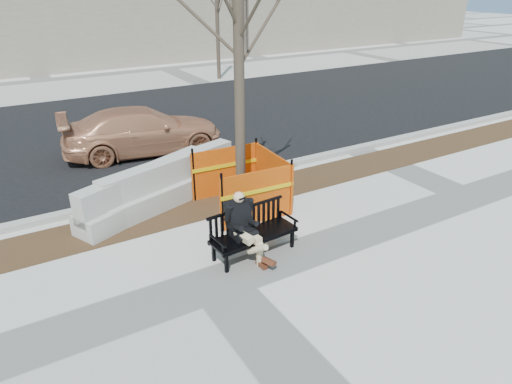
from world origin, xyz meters
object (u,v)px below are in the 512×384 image
tree_fence (241,207)px  sedan (145,152)px  jersey_barrier_right (173,200)px  bench (254,254)px  jersey_barrier_left (148,209)px  seated_man (242,256)px

tree_fence → sedan: tree_fence is taller
sedan → jersey_barrier_right: size_ratio=1.27×
bench → jersey_barrier_left: size_ratio=0.49×
sedan → jersey_barrier_left: size_ratio=1.33×
jersey_barrier_left → jersey_barrier_right: 0.61m
bench → tree_fence: (0.68, 1.69, 0.00)m
tree_fence → jersey_barrier_right: size_ratio=1.77×
sedan → jersey_barrier_left: 3.57m
sedan → bench: bearing=-173.4°
tree_fence → jersey_barrier_right: 1.55m
sedan → seated_man: bearing=-175.4°
bench → seated_man: (-0.22, 0.03, 0.00)m
seated_man → sedan: size_ratio=0.28×
seated_man → bench: bearing=-11.4°
jersey_barrier_left → sedan: bearing=48.3°
bench → jersey_barrier_right: size_ratio=0.47×
tree_fence → jersey_barrier_left: (-1.72, 0.95, 0.00)m
tree_fence → sedan: size_ratio=1.40×
jersey_barrier_left → jersey_barrier_right: bearing=-12.4°
bench → seated_man: seated_man is taller
sedan → tree_fence: bearing=-164.6°
sedan → jersey_barrier_left: (-1.08, -3.40, 0.00)m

